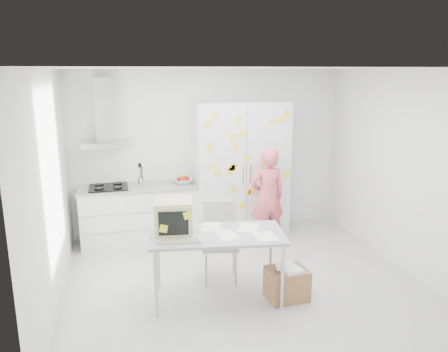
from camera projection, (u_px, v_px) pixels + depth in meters
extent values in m
cube|color=silver|center=(243.00, 281.00, 5.70)|extent=(4.50, 4.00, 0.02)
cube|color=white|center=(209.00, 152.00, 7.27)|extent=(4.50, 0.02, 2.70)
cube|color=white|center=(50.00, 193.00, 4.85)|extent=(0.02, 4.00, 2.70)
cube|color=white|center=(402.00, 171.00, 5.92)|extent=(0.02, 4.00, 2.70)
cube|color=white|center=(245.00, 68.00, 5.06)|extent=(4.50, 4.00, 0.02)
cube|color=white|center=(140.00, 215.00, 6.91)|extent=(1.80, 0.60, 0.88)
cube|color=gray|center=(141.00, 213.00, 6.59)|extent=(1.76, 0.01, 0.01)
cube|color=gray|center=(141.00, 230.00, 6.66)|extent=(1.76, 0.01, 0.01)
cube|color=#9E9E99|center=(138.00, 187.00, 6.80)|extent=(1.84, 0.63, 0.04)
cube|color=black|center=(109.00, 188.00, 6.69)|extent=(0.58, 0.50, 0.03)
cylinder|color=black|center=(99.00, 188.00, 6.54)|extent=(0.14, 0.14, 0.02)
cylinder|color=black|center=(118.00, 187.00, 6.61)|extent=(0.14, 0.14, 0.02)
cylinder|color=black|center=(99.00, 184.00, 6.77)|extent=(0.14, 0.14, 0.02)
cylinder|color=black|center=(118.00, 183.00, 6.83)|extent=(0.14, 0.14, 0.02)
cylinder|color=silver|center=(141.00, 182.00, 6.80)|extent=(0.10, 0.10, 0.14)
cylinder|color=black|center=(140.00, 175.00, 6.78)|extent=(0.01, 0.01, 0.30)
cylinder|color=black|center=(142.00, 175.00, 6.77)|extent=(0.01, 0.01, 0.30)
cylinder|color=black|center=(141.00, 175.00, 6.79)|extent=(0.01, 0.01, 0.30)
cube|color=black|center=(140.00, 165.00, 6.74)|extent=(0.05, 0.01, 0.07)
imported|color=white|center=(183.00, 181.00, 6.96)|extent=(0.31, 0.31, 0.08)
sphere|color=#B2140F|center=(179.00, 179.00, 6.96)|extent=(0.08, 0.08, 0.08)
sphere|color=#B2140F|center=(185.00, 180.00, 6.91)|extent=(0.08, 0.08, 0.08)
sphere|color=#B2140F|center=(187.00, 179.00, 7.01)|extent=(0.08, 0.08, 0.08)
cylinder|color=yellow|center=(181.00, 176.00, 6.95)|extent=(0.09, 0.17, 0.10)
cylinder|color=yellow|center=(183.00, 176.00, 6.96)|extent=(0.04, 0.17, 0.10)
cylinder|color=yellow|center=(184.00, 176.00, 6.97)|extent=(0.08, 0.17, 0.10)
cube|color=silver|center=(106.00, 144.00, 6.58)|extent=(0.70, 0.48, 0.07)
cube|color=silver|center=(104.00, 110.00, 6.58)|extent=(0.26, 0.24, 0.95)
cube|color=silver|center=(240.00, 169.00, 7.13)|extent=(1.50, 0.65, 2.20)
cube|color=slate|center=(246.00, 174.00, 6.82)|extent=(0.01, 0.01, 2.16)
cube|color=silver|center=(243.00, 174.00, 6.79)|extent=(0.02, 0.02, 0.30)
cube|color=silver|center=(250.00, 174.00, 6.82)|extent=(0.02, 0.02, 0.30)
cube|color=yellow|center=(273.00, 122.00, 6.72)|extent=(0.10, 0.00, 0.10)
cube|color=yellow|center=(282.00, 120.00, 6.75)|extent=(0.12, 0.00, 0.12)
cube|color=yellow|center=(286.00, 175.00, 6.98)|extent=(0.12, 0.00, 0.12)
cube|color=yellow|center=(232.00, 168.00, 6.73)|extent=(0.10, 0.00, 0.10)
cube|color=yellow|center=(247.00, 158.00, 6.76)|extent=(0.12, 0.00, 0.12)
cube|color=yellow|center=(269.00, 187.00, 6.96)|extent=(0.12, 0.00, 0.12)
cube|color=yellow|center=(234.00, 189.00, 6.82)|extent=(0.10, 0.00, 0.10)
cube|color=yellow|center=(239.00, 120.00, 6.58)|extent=(0.12, 0.00, 0.12)
cube|color=yellow|center=(252.00, 191.00, 6.90)|extent=(0.12, 0.00, 0.12)
cube|color=yellow|center=(271.00, 167.00, 6.89)|extent=(0.12, 0.00, 0.12)
cube|color=yellow|center=(264.00, 183.00, 6.92)|extent=(0.10, 0.00, 0.10)
cube|color=yellow|center=(234.00, 137.00, 6.63)|extent=(0.12, 0.00, 0.12)
cube|color=yellow|center=(218.00, 173.00, 6.69)|extent=(0.10, 0.00, 0.10)
cube|color=yellow|center=(212.00, 166.00, 6.65)|extent=(0.10, 0.00, 0.10)
cube|color=yellow|center=(208.00, 125.00, 6.48)|extent=(0.11, 0.00, 0.11)
cube|color=yellow|center=(242.00, 206.00, 6.92)|extent=(0.10, 0.00, 0.10)
cube|color=yellow|center=(234.00, 167.00, 6.74)|extent=(0.11, 0.00, 0.11)
cube|color=yellow|center=(278.00, 203.00, 7.06)|extent=(0.11, 0.00, 0.11)
cube|color=yellow|center=(287.00, 114.00, 6.75)|extent=(0.10, 0.00, 0.10)
cube|color=yellow|center=(236.00, 148.00, 6.67)|extent=(0.10, 0.00, 0.10)
cube|color=yellow|center=(229.00, 171.00, 6.73)|extent=(0.11, 0.00, 0.11)
cube|color=yellow|center=(257.00, 209.00, 6.99)|extent=(0.10, 0.00, 0.10)
cube|color=yellow|center=(214.00, 115.00, 6.47)|extent=(0.10, 0.00, 0.10)
cube|color=yellow|center=(210.00, 148.00, 6.57)|extent=(0.12, 0.00, 0.12)
cube|color=yellow|center=(265.00, 193.00, 6.96)|extent=(0.11, 0.00, 0.11)
cube|color=yellow|center=(242.00, 134.00, 6.65)|extent=(0.11, 0.00, 0.11)
cube|color=yellow|center=(263.00, 162.00, 6.83)|extent=(0.11, 0.00, 0.11)
cube|color=yellow|center=(247.00, 192.00, 6.89)|extent=(0.11, 0.00, 0.11)
imported|color=#E05761|center=(267.00, 197.00, 6.72)|extent=(0.59, 0.41, 1.54)
cube|color=#A3A6AE|center=(217.00, 235.00, 5.06)|extent=(1.64, 0.98, 0.03)
cylinder|color=#BAB8BE|center=(156.00, 284.00, 4.77)|extent=(0.05, 0.05, 0.80)
cylinder|color=#BAB8BE|center=(282.00, 278.00, 4.92)|extent=(0.05, 0.05, 0.80)
cylinder|color=#BAB8BE|center=(158.00, 260.00, 5.39)|extent=(0.05, 0.05, 0.80)
cylinder|color=#BAB8BE|center=(271.00, 255.00, 5.54)|extent=(0.05, 0.05, 0.80)
cube|color=beige|center=(174.00, 216.00, 5.04)|extent=(0.48, 0.50, 0.40)
cube|color=beige|center=(174.00, 223.00, 4.82)|extent=(0.40, 0.08, 0.35)
cube|color=black|center=(174.00, 223.00, 4.81)|extent=(0.33, 0.05, 0.28)
cube|color=#EEFF2E|center=(164.00, 229.00, 4.80)|extent=(0.10, 0.02, 0.10)
cube|color=#EEFF2E|center=(187.00, 215.00, 4.80)|extent=(0.10, 0.02, 0.10)
cube|color=beige|center=(179.00, 240.00, 4.81)|extent=(0.51, 0.23, 0.03)
cube|color=gray|center=(179.00, 239.00, 4.81)|extent=(0.46, 0.18, 0.01)
cube|color=white|center=(227.00, 235.00, 5.01)|extent=(0.27, 0.35, 0.00)
cube|color=white|center=(248.00, 228.00, 5.22)|extent=(0.36, 0.40, 0.00)
cube|color=white|center=(265.00, 237.00, 4.95)|extent=(0.25, 0.34, 0.00)
cube|color=white|center=(211.00, 227.00, 5.26)|extent=(0.32, 0.38, 0.00)
cube|color=#B2B1AF|center=(220.00, 244.00, 5.61)|extent=(0.55, 0.55, 0.04)
cube|color=#B2B1AF|center=(220.00, 219.00, 5.75)|extent=(0.44, 0.12, 0.51)
cylinder|color=#ADAEB2|center=(206.00, 270.00, 5.49)|extent=(0.04, 0.04, 0.47)
cylinder|color=#ADAEB2|center=(236.00, 269.00, 5.50)|extent=(0.04, 0.04, 0.47)
cylinder|color=#ADAEB2|center=(206.00, 257.00, 5.85)|extent=(0.04, 0.04, 0.47)
cylinder|color=#ADAEB2|center=(234.00, 257.00, 5.87)|extent=(0.04, 0.04, 0.47)
cube|color=#996C42|center=(287.00, 284.00, 5.23)|extent=(0.49, 0.40, 0.37)
cube|color=white|center=(289.00, 268.00, 5.17)|extent=(0.27, 0.33, 0.03)
cube|color=white|center=(284.00, 266.00, 5.21)|extent=(0.26, 0.32, 0.00)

